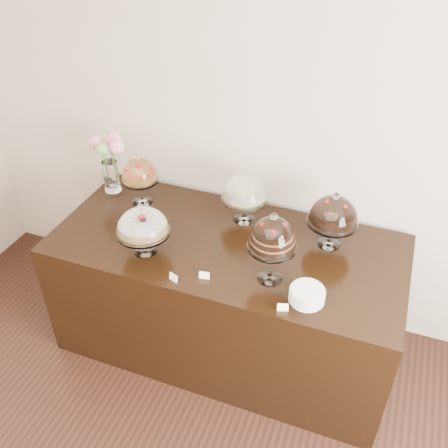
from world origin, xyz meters
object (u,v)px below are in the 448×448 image
(display_counter, at_px, (227,295))
(cake_stand_choco_layer, at_px, (272,236))
(cake_stand_dark_choco, at_px, (334,213))
(cake_stand_sugar_sponge, at_px, (142,224))
(cake_stand_fruit_tart, at_px, (139,172))
(plate_stack, at_px, (307,295))
(flower_vase, at_px, (109,157))
(cake_stand_cheesecake, at_px, (245,190))

(display_counter, bearing_deg, cake_stand_choco_layer, -32.57)
(cake_stand_choco_layer, relative_size, cake_stand_dark_choco, 1.21)
(cake_stand_sugar_sponge, bearing_deg, cake_stand_choco_layer, 2.04)
(cake_stand_choco_layer, xyz_separation_m, cake_stand_fruit_tart, (-1.06, 0.45, -0.07))
(cake_stand_fruit_tart, xyz_separation_m, plate_stack, (1.29, -0.55, -0.19))
(cake_stand_choco_layer, distance_m, cake_stand_dark_choco, 0.51)
(flower_vase, relative_size, plate_stack, 2.27)
(cake_stand_choco_layer, bearing_deg, cake_stand_fruit_tart, 157.12)
(cake_stand_cheesecake, relative_size, plate_stack, 1.93)
(cake_stand_cheesecake, height_order, cake_stand_dark_choco, cake_stand_dark_choco)
(cake_stand_choco_layer, xyz_separation_m, flower_vase, (-1.33, 0.52, -0.04))
(cake_stand_dark_choco, relative_size, flower_vase, 0.88)
(cake_stand_choco_layer, xyz_separation_m, plate_stack, (0.24, -0.10, -0.26))
(cake_stand_choco_layer, relative_size, plate_stack, 2.42)
(plate_stack, bearing_deg, cake_stand_fruit_tart, 157.03)
(cake_stand_sugar_sponge, distance_m, cake_stand_choco_layer, 0.79)
(flower_vase, bearing_deg, plate_stack, -21.65)
(cake_stand_fruit_tart, bearing_deg, cake_stand_choco_layer, -22.88)
(cake_stand_dark_choco, xyz_separation_m, flower_vase, (-1.58, 0.08, 0.03))
(display_counter, distance_m, cake_stand_dark_choco, 0.93)
(cake_stand_sugar_sponge, height_order, cake_stand_choco_layer, cake_stand_choco_layer)
(display_counter, bearing_deg, cake_stand_dark_choco, 19.80)
(display_counter, xyz_separation_m, flower_vase, (-0.98, 0.30, 0.71))
(flower_vase, distance_m, plate_stack, 1.70)
(cake_stand_choco_layer, height_order, plate_stack, cake_stand_choco_layer)
(cake_stand_sugar_sponge, relative_size, cake_stand_dark_choco, 0.88)
(cake_stand_fruit_tart, bearing_deg, cake_stand_dark_choco, -0.56)
(cake_stand_dark_choco, height_order, cake_stand_fruit_tart, cake_stand_fruit_tart)
(flower_vase, bearing_deg, cake_stand_sugar_sponge, -45.04)
(display_counter, xyz_separation_m, cake_stand_dark_choco, (0.60, 0.21, 0.69))
(cake_stand_cheesecake, height_order, flower_vase, flower_vase)
(cake_stand_choco_layer, bearing_deg, cake_stand_cheesecake, 123.06)
(cake_stand_cheesecake, distance_m, cake_stand_fruit_tart, 0.73)
(cake_stand_dark_choco, bearing_deg, plate_stack, -91.93)
(cake_stand_choco_layer, height_order, cake_stand_fruit_tart, cake_stand_choco_layer)
(cake_stand_sugar_sponge, xyz_separation_m, cake_stand_fruit_tart, (-0.28, 0.47, 0.03))
(display_counter, xyz_separation_m, plate_stack, (0.58, -0.32, 0.49))
(cake_stand_dark_choco, distance_m, flower_vase, 1.58)
(display_counter, bearing_deg, cake_stand_sugar_sponge, -150.79)
(cake_stand_fruit_tart, bearing_deg, cake_stand_cheesecake, 4.08)
(display_counter, relative_size, cake_stand_dark_choco, 5.87)
(plate_stack, bearing_deg, cake_stand_cheesecake, 133.08)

